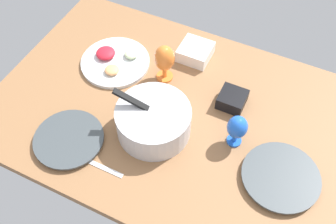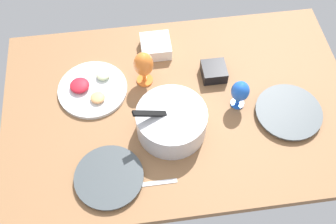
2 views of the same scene
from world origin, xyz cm
name	(u,v)px [view 1 (image 1 of 2)]	position (x,y,z in cm)	size (l,w,h in cm)	color
ground_plane	(178,116)	(0.00, 0.00, -2.00)	(160.00, 104.00, 4.00)	#8C603D
dinner_plate_left	(281,177)	(-47.52, 11.44, 1.32)	(29.68, 29.68, 2.53)	silver
dinner_plate_right	(69,139)	(33.75, 31.99, 1.26)	(28.25, 28.25, 2.42)	silver
mixing_bowl	(153,120)	(5.50, 12.33, 6.94)	(31.30, 30.14, 20.10)	silver
fruit_platter	(115,61)	(39.09, -13.45, 1.43)	(32.13, 32.13, 5.20)	silver
hurricane_glass_blue	(237,128)	(-26.09, 3.19, 9.52)	(8.06, 8.06, 15.42)	blue
hurricane_glass_orange	(165,59)	(14.23, -15.73, 11.53)	(9.00, 9.00, 18.67)	orange
square_bowl_black	(232,99)	(-18.55, -14.50, 3.33)	(11.30, 11.30, 5.99)	black
square_bowl_white	(195,51)	(6.86, -33.67, 3.61)	(14.36, 14.36, 6.49)	white
fork_by_right_plate	(102,167)	(15.51, 36.48, 0.30)	(18.00, 1.80, 0.60)	silver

